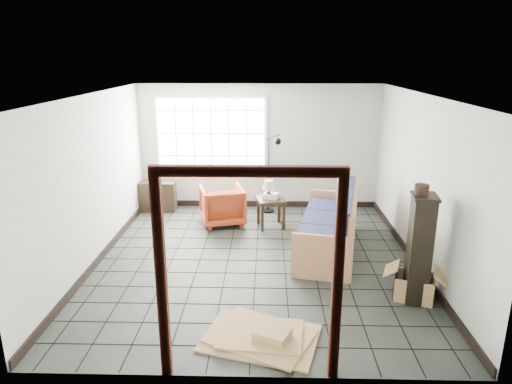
{
  "coord_description": "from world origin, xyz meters",
  "views": [
    {
      "loc": [
        0.17,
        -6.66,
        3.15
      ],
      "look_at": [
        -0.01,
        0.3,
        1.05
      ],
      "focal_mm": 32.0,
      "sensor_mm": 36.0,
      "label": 1
    }
  ],
  "objects_px": {
    "armchair": "(222,204)",
    "tall_shelf": "(419,248)",
    "side_table": "(271,203)",
    "futon_sofa": "(332,229)"
  },
  "relations": [
    {
      "from": "armchair",
      "to": "tall_shelf",
      "type": "relative_size",
      "value": 0.55
    },
    {
      "from": "armchair",
      "to": "tall_shelf",
      "type": "height_order",
      "value": "tall_shelf"
    },
    {
      "from": "side_table",
      "to": "tall_shelf",
      "type": "height_order",
      "value": "tall_shelf"
    },
    {
      "from": "armchair",
      "to": "tall_shelf",
      "type": "bearing_deg",
      "value": 119.68
    },
    {
      "from": "armchair",
      "to": "side_table",
      "type": "distance_m",
      "value": 0.95
    },
    {
      "from": "futon_sofa",
      "to": "side_table",
      "type": "relative_size",
      "value": 4.07
    },
    {
      "from": "armchair",
      "to": "tall_shelf",
      "type": "xyz_separation_m",
      "value": [
        2.85,
        -2.83,
        0.34
      ]
    },
    {
      "from": "futon_sofa",
      "to": "armchair",
      "type": "height_order",
      "value": "futon_sofa"
    },
    {
      "from": "armchair",
      "to": "side_table",
      "type": "relative_size",
      "value": 1.34
    },
    {
      "from": "armchair",
      "to": "side_table",
      "type": "bearing_deg",
      "value": 155.4
    }
  ]
}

